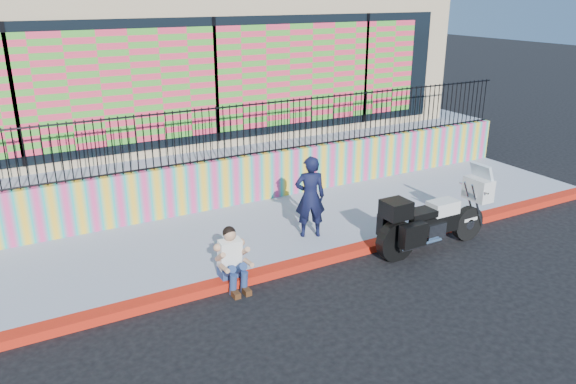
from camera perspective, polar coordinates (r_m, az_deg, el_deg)
ground at (r=10.42m, az=1.99°, el=-7.54°), size 90.00×90.00×0.00m
red_curb at (r=10.39m, az=2.00°, el=-7.17°), size 16.00×0.30×0.15m
sidewalk at (r=11.70m, az=-2.17°, el=-3.97°), size 16.00×3.00×0.15m
mural_wall at (r=12.83m, az=-5.45°, el=1.12°), size 16.00×0.20×1.10m
metal_fence at (r=12.51m, az=-5.62°, el=6.12°), size 15.80×0.04×1.20m
elevated_platform at (r=17.47m, az=-12.26°, el=5.54°), size 16.00×10.00×1.25m
storefront_building at (r=16.83m, az=-12.69°, el=14.07°), size 14.00×8.06×4.00m
police_motorcycle at (r=11.14m, az=14.47°, el=-2.58°), size 2.55×0.84×1.59m
police_officer at (r=11.00m, az=2.25°, el=-0.49°), size 0.71×0.59×1.65m
seated_man at (r=9.54m, az=-5.56°, el=-7.34°), size 0.54×0.71×1.06m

